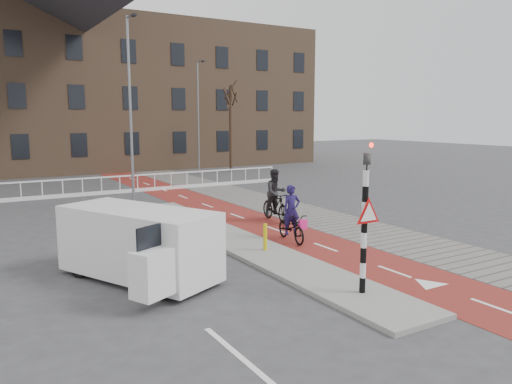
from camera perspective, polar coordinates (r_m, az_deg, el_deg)
ground at (r=14.05m, az=8.25°, el=-8.91°), size 120.00×120.00×0.00m
bike_lane at (r=23.08m, az=-4.54°, el=-1.92°), size 2.50×60.00×0.01m
sidewalk at (r=24.42m, az=1.36°, el=-1.31°), size 3.00×60.00×0.01m
curb_island at (r=16.87m, az=-2.23°, el=-5.63°), size 1.80×16.00×0.12m
traffic_signal at (r=11.70m, az=12.39°, el=-2.51°), size 0.80×0.80×3.68m
bollard at (r=15.43m, az=1.05°, el=-5.16°), size 0.12×0.12×0.83m
cyclist_near at (r=16.97m, az=4.08°, el=-3.50°), size 0.91×1.92×1.93m
cyclist_far at (r=20.10m, az=2.24°, el=-0.91°), size 0.94×2.02×2.12m
van at (r=13.30m, az=-13.27°, el=-5.65°), size 3.47×4.66×1.87m
railing at (r=27.88m, az=-23.22°, el=-0.15°), size 28.00×0.10×0.99m
townhouse_row at (r=42.89m, az=-23.87°, el=12.70°), size 46.00×10.00×15.90m
tree_right at (r=38.61m, az=-2.91°, el=7.20°), size 0.24×0.24×6.55m
streetlight_near at (r=23.42m, az=-14.14°, el=8.57°), size 0.12×0.12×8.60m
streetlight_right at (r=37.02m, az=-6.62°, el=8.38°), size 0.12×0.12×8.21m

